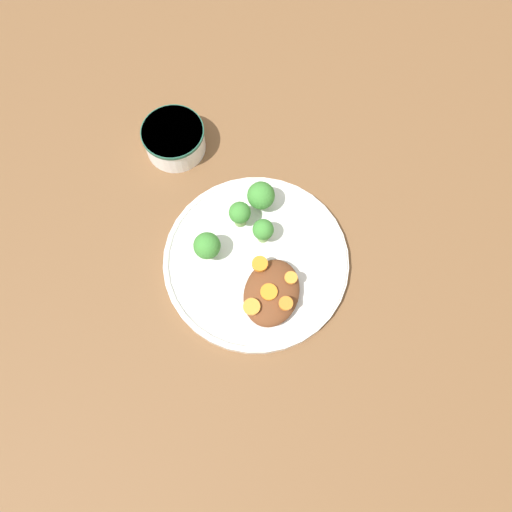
# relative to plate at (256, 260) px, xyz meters

# --- Properties ---
(ground_plane) EXTENTS (4.00, 4.00, 0.00)m
(ground_plane) POSITION_rel_plate_xyz_m (0.00, 0.00, -0.01)
(ground_plane) COLOR brown
(plate) EXTENTS (0.29, 0.29, 0.02)m
(plate) POSITION_rel_plate_xyz_m (0.00, 0.00, 0.00)
(plate) COLOR silver
(plate) RESTS_ON ground_plane
(dip_bowl) EXTENTS (0.10, 0.10, 0.05)m
(dip_bowl) POSITION_rel_plate_xyz_m (0.16, 0.19, 0.02)
(dip_bowl) COLOR white
(dip_bowl) RESTS_ON ground_plane
(stew_mound) EXTENTS (0.11, 0.08, 0.03)m
(stew_mound) POSITION_rel_plate_xyz_m (-0.05, -0.04, 0.02)
(stew_mound) COLOR brown
(stew_mound) RESTS_ON plate
(broccoli_floret_0) EXTENTS (0.03, 0.03, 0.05)m
(broccoli_floret_0) POSITION_rel_plate_xyz_m (0.05, 0.04, 0.04)
(broccoli_floret_0) COLOR #759E51
(broccoli_floret_0) RESTS_ON plate
(broccoli_floret_1) EXTENTS (0.04, 0.04, 0.06)m
(broccoli_floret_1) POSITION_rel_plate_xyz_m (0.09, 0.02, 0.04)
(broccoli_floret_1) COLOR #759E51
(broccoli_floret_1) RESTS_ON plate
(broccoli_floret_2) EXTENTS (0.04, 0.04, 0.05)m
(broccoli_floret_2) POSITION_rel_plate_xyz_m (-0.01, 0.07, 0.04)
(broccoli_floret_2) COLOR #7FA85B
(broccoli_floret_2) RESTS_ON plate
(broccoli_floret_3) EXTENTS (0.03, 0.03, 0.05)m
(broccoli_floret_3) POSITION_rel_plate_xyz_m (0.04, -0.00, 0.03)
(broccoli_floret_3) COLOR #7FA85B
(broccoli_floret_3) RESTS_ON plate
(carrot_slice_0) EXTENTS (0.02, 0.02, 0.00)m
(carrot_slice_0) POSITION_rel_plate_xyz_m (-0.02, -0.06, 0.04)
(carrot_slice_0) COLOR orange
(carrot_slice_0) RESTS_ON stew_mound
(carrot_slice_1) EXTENTS (0.02, 0.02, 0.00)m
(carrot_slice_1) POSITION_rel_plate_xyz_m (-0.08, -0.02, 0.04)
(carrot_slice_1) COLOR orange
(carrot_slice_1) RESTS_ON stew_mound
(carrot_slice_2) EXTENTS (0.03, 0.03, 0.00)m
(carrot_slice_2) POSITION_rel_plate_xyz_m (-0.05, -0.04, 0.04)
(carrot_slice_2) COLOR orange
(carrot_slice_2) RESTS_ON stew_mound
(carrot_slice_3) EXTENTS (0.02, 0.02, 0.01)m
(carrot_slice_3) POSITION_rel_plate_xyz_m (-0.02, -0.01, 0.04)
(carrot_slice_3) COLOR orange
(carrot_slice_3) RESTS_ON stew_mound
(carrot_slice_4) EXTENTS (0.02, 0.02, 0.01)m
(carrot_slice_4) POSITION_rel_plate_xyz_m (-0.06, -0.06, 0.04)
(carrot_slice_4) COLOR orange
(carrot_slice_4) RESTS_ON stew_mound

